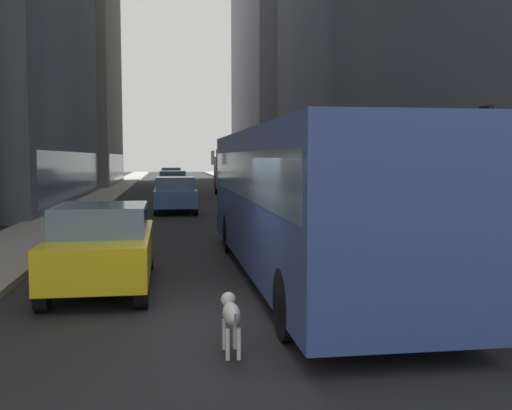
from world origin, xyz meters
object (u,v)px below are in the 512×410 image
car_blue_hatchback (175,194)px  car_black_suv (173,183)px  transit_bus (302,193)px  car_white_van (171,177)px  car_yellow_taxi (103,246)px  box_truck (237,171)px  dalmatian_dog (231,314)px  traffic_light_near (487,161)px  pedestrian_with_handbag (475,216)px

car_blue_hatchback → car_black_suv: same height
transit_bus → car_black_suv: bearing=95.0°
transit_bus → car_black_suv: (-2.40, 27.66, -0.95)m
car_white_van → car_yellow_taxi: size_ratio=0.99×
car_white_van → box_truck: size_ratio=0.57×
car_yellow_taxi → car_blue_hatchback: bearing=84.2°
box_truck → dalmatian_dog: bearing=-96.9°
car_white_van → dalmatian_dog: car_white_van is taller
car_yellow_taxi → car_white_van: bearing=87.7°
box_truck → traffic_light_near: traffic_light_near is taller
pedestrian_with_handbag → car_black_suv: bearing=106.0°
car_white_van → pedestrian_with_handbag: bearing=-79.1°
car_white_van → traffic_light_near: traffic_light_near is taller
box_truck → pedestrian_with_handbag: bearing=-81.7°
box_truck → car_blue_hatchback: bearing=-112.5°
car_white_van → car_black_suv: bearing=-90.0°
car_blue_hatchback → dalmatian_dog: car_blue_hatchback is taller
transit_bus → dalmatian_dog: size_ratio=11.98×
car_blue_hatchback → car_white_van: 24.66m
car_yellow_taxi → traffic_light_near: (7.70, -0.30, 1.61)m
transit_bus → car_blue_hatchback: size_ratio=2.53×
car_white_van → car_yellow_taxi: 40.48m
dalmatian_dog → pedestrian_with_handbag: (6.93, 6.51, 0.50)m
car_white_van → dalmatian_dog: size_ratio=4.44×
car_white_van → car_black_suv: same height
car_blue_hatchback → car_black_suv: bearing=90.0°
car_blue_hatchback → pedestrian_with_handbag: pedestrian_with_handbag is taller
transit_bus → box_truck: 25.06m
car_black_suv → car_yellow_taxi: 28.13m
car_white_van → pedestrian_with_handbag: size_ratio=2.53×
car_blue_hatchback → car_black_suv: size_ratio=0.96×
car_yellow_taxi → dalmatian_dog: (2.02, -4.14, -0.31)m
car_yellow_taxi → pedestrian_with_handbag: (8.95, 2.38, 0.19)m
pedestrian_with_handbag → traffic_light_near: size_ratio=0.50×
transit_bus → pedestrian_with_handbag: bearing=21.6°
transit_bus → box_truck: bearing=86.3°
dalmatian_dog → traffic_light_near: bearing=34.0°
car_black_suv → car_white_van: bearing=90.0°
dalmatian_dog → box_truck: bearing=83.1°
box_truck → car_black_suv: bearing=146.5°
box_truck → traffic_light_near: 25.82m
car_black_suv → box_truck: (4.00, -2.65, 0.84)m
pedestrian_with_handbag → traffic_light_near: traffic_light_near is taller
car_black_suv → car_yellow_taxi: bearing=-93.3°
car_blue_hatchback → car_yellow_taxi: 15.86m
transit_bus → car_yellow_taxi: size_ratio=2.67×
car_black_suv → car_yellow_taxi: size_ratio=1.10×
box_truck → dalmatian_dog: box_truck is taller
car_white_van → pedestrian_with_handbag: 38.77m
car_blue_hatchback → car_yellow_taxi: same height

